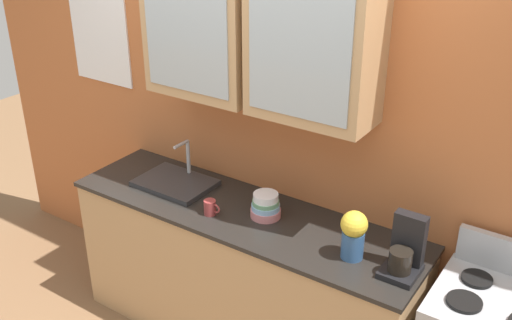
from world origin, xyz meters
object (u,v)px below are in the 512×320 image
Objects in this scene: bowl_stack at (266,206)px; vase at (353,233)px; sink_faucet at (176,182)px; coffee_maker at (405,252)px; cup_near_sink at (210,207)px.

vase reaches higher than bowl_stack.
sink_faucet is 1.47m from coffee_maker.
coffee_maker reaches higher than cup_near_sink.
sink_faucet is 1.22m from vase.
bowl_stack is at bearing 29.95° from cup_near_sink.
cup_near_sink is (-0.83, -0.07, -0.10)m from vase.
bowl_stack is 0.58× the size of coffee_maker.
sink_faucet reaches higher than cup_near_sink.
vase is at bearing -4.04° from sink_faucet.
coffee_maker is (1.08, 0.10, 0.06)m from cup_near_sink.
bowl_stack is 0.66× the size of vase.
coffee_maker reaches higher than bowl_stack.
sink_faucet is 0.42m from cup_near_sink.
bowl_stack is at bearing 171.39° from vase.
coffee_maker is (1.46, -0.05, 0.09)m from sink_faucet.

